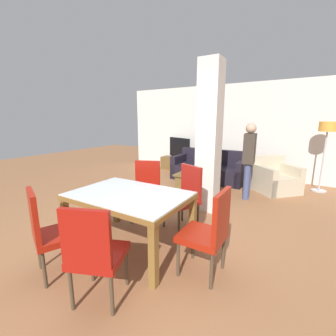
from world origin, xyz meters
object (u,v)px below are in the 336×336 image
sofa (209,170)px  floor_lamp (327,133)px  dining_chair_near_right (94,251)px  tv_screen (179,148)px  dining_chair_far_right (185,195)px  coffee_table (190,182)px  dining_chair_near_left (49,229)px  tv_stand (179,164)px  dining_table (129,204)px  armchair (274,179)px  bottle (184,169)px  standing_person (249,156)px  dining_chair_head_right (209,230)px  dining_chair_far_left (146,188)px

sofa → floor_lamp: 2.88m
dining_chair_near_right → tv_screen: 5.76m
dining_chair_far_right → coffee_table: 1.96m
dining_chair_near_left → coffee_table: bearing=113.0°
sofa → tv_stand: sofa is taller
dining_table → sofa: size_ratio=0.75×
dining_chair_near_left → tv_stand: dining_chair_near_left is taller
dining_chair_near_left → tv_screen: (-1.30, 5.35, 0.20)m
armchair → bottle: armchair is taller
dining_chair_far_right → standing_person: bearing=-83.4°
dining_table → standing_person: size_ratio=0.93×
dining_chair_far_right → tv_stand: dining_chair_far_right is taller
dining_chair_head_right → bottle: dining_chair_head_right is taller
armchair → tv_screen: (-3.03, 0.85, 0.46)m
dining_chair_head_right → sofa: dining_chair_head_right is taller
standing_person → floor_lamp: bearing=-49.4°
coffee_table → bottle: 0.34m
armchair → tv_stand: armchair is taller
floor_lamp → standing_person: bearing=-134.6°
tv_stand → floor_lamp: bearing=-4.3°
sofa → tv_screen: bearing=-26.7°
dining_chair_far_left → dining_chair_near_left: bearing=66.9°
armchair → coffee_table: 1.99m
dining_table → bottle: bearing=101.8°
bottle → tv_stand: size_ratio=0.20×
floor_lamp → coffee_table: bearing=-150.4°
dining_chair_far_left → dining_chair_head_right: same height
dining_chair_near_left → armchair: (1.73, 4.50, -0.25)m
bottle → standing_person: bearing=5.7°
dining_chair_near_right → coffee_table: (-0.75, 3.56, -0.33)m
dining_chair_near_left → dining_chair_far_right: bearing=90.1°
dining_chair_near_left → coffee_table: (-0.01, 3.53, -0.33)m
dining_chair_near_left → bottle: (-0.18, 3.50, -0.04)m
tv_screen → floor_lamp: size_ratio=0.57×
tv_screen → dining_table: bearing=132.5°
dining_chair_far_left → bottle: dining_chair_far_left is taller
armchair → tv_screen: bearing=-61.2°
dining_chair_near_right → floor_lamp: (1.94, 5.09, 0.84)m
dining_chair_far_right → standing_person: size_ratio=0.61×
dining_chair_near_left → standing_person: size_ratio=0.61×
dining_chair_far_right → bottle: 1.97m
coffee_table → tv_screen: bearing=125.3°
bottle → tv_stand: 2.18m
dining_table → dining_chair_far_right: size_ratio=1.52×
armchair → standing_person: bearing=16.7°
sofa → standing_person: 1.75m
dining_chair_head_right → standing_person: standing_person is taller
dining_chair_far_left → sofa: bearing=-113.7°
dining_chair_near_left → coffee_table: size_ratio=1.49×
dining_chair_near_right → dining_chair_near_left: size_ratio=1.00×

